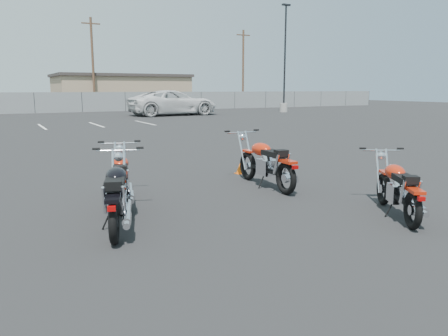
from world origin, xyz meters
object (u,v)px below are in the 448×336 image
motorcycle_third_red (266,163)px  white_van (173,96)px  motorcycle_rear_red (398,189)px  motorcycle_front_red (121,179)px  motorcycle_second_black (117,195)px

motorcycle_third_red → white_van: white_van is taller
motorcycle_third_red → white_van: 26.63m
motorcycle_third_red → white_van: (7.97, 25.38, 1.04)m
motorcycle_third_red → motorcycle_rear_red: size_ratio=1.19×
white_van → motorcycle_rear_red: bearing=163.8°
motorcycle_front_red → motorcycle_third_red: size_ratio=0.92×
motorcycle_second_black → motorcycle_rear_red: 4.59m
motorcycle_front_red → white_van: size_ratio=0.26×
white_van → motorcycle_third_red: bearing=160.8°
motorcycle_rear_red → motorcycle_second_black: bearing=159.3°
motorcycle_third_red → motorcycle_front_red: bearing=179.9°
motorcycle_front_red → motorcycle_third_red: motorcycle_third_red is taller
motorcycle_second_black → motorcycle_third_red: motorcycle_third_red is taller
motorcycle_second_black → motorcycle_third_red: size_ratio=0.95×
motorcycle_front_red → motorcycle_third_red: 3.18m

